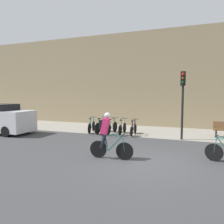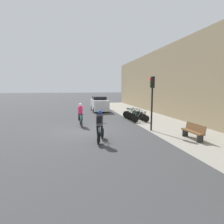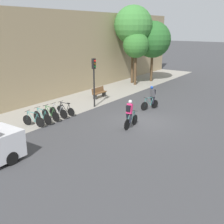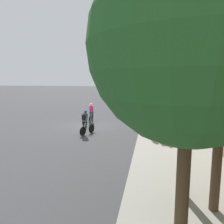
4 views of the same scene
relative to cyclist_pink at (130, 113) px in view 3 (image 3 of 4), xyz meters
name	(u,v)px [view 3 (image 3 of 4)]	position (x,y,z in m)	size (l,w,h in m)	color
ground	(142,122)	(1.45, -0.03, -0.95)	(200.00, 200.00, 0.00)	#3D3D3F
kerb_strip	(66,106)	(1.45, 6.72, -0.94)	(44.00, 4.50, 0.01)	gray
building_facade	(40,57)	(1.45, 9.27, 2.68)	(44.00, 0.60, 7.25)	#9E8966
cyclist_pink	(130,113)	(0.00, 0.00, 0.00)	(1.72, 0.46, 1.78)	black
cyclist_grey	(152,97)	(4.45, 0.84, 0.00)	(1.57, 0.68, 1.77)	black
parked_bike_0	(34,120)	(-3.10, 5.05, -0.55)	(0.47, 1.63, 0.96)	black
parked_bike_1	(42,117)	(-2.40, 5.05, -0.53)	(0.46, 1.77, 0.99)	black
parked_bike_2	(50,114)	(-1.70, 5.05, -0.54)	(0.46, 1.72, 0.97)	black
parked_bike_3	(58,112)	(-1.00, 5.05, -0.55)	(0.46, 1.63, 0.96)	black
parked_bike_4	(66,110)	(-0.30, 5.05, -0.57)	(0.46, 1.61, 0.93)	black
traffic_light_pole	(94,74)	(2.51, 4.70, 1.60)	(0.26, 0.30, 3.68)	black
bench	(99,92)	(4.97, 6.15, -0.48)	(1.60, 0.44, 0.89)	brown
street_tree_0	(133,25)	(12.34, 7.26, 5.09)	(3.97, 3.97, 8.04)	#4C3823
street_tree_1	(136,45)	(11.66, 6.49, 3.14)	(2.65, 2.65, 5.44)	#4C3823
street_tree_2	(153,40)	(14.43, 6.02, 3.60)	(3.92, 3.92, 6.52)	#4C3823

